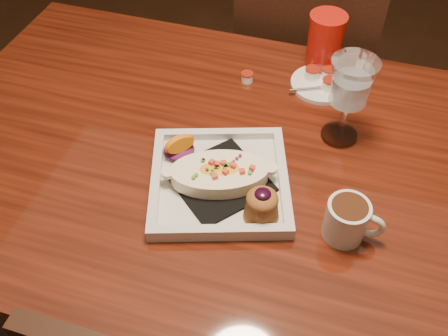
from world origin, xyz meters
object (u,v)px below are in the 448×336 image
(chair_far, at_px, (302,78))
(plate, at_px, (223,180))
(table, at_px, (255,192))
(red_tumbler, at_px, (324,43))
(coffee_mug, at_px, (348,219))
(saucer, at_px, (321,82))
(goblet, at_px, (350,87))

(chair_far, height_order, plate, chair_far)
(table, bearing_deg, plate, -118.94)
(red_tumbler, bearing_deg, chair_far, 104.55)
(chair_far, xyz_separation_m, coffee_mug, (0.20, -0.75, 0.29))
(plate, bearing_deg, saucer, 52.91)
(table, bearing_deg, chair_far, 90.00)
(table, height_order, saucer, saucer)
(coffee_mug, relative_size, saucer, 0.75)
(chair_far, relative_size, goblet, 4.66)
(coffee_mug, bearing_deg, table, 148.19)
(chair_far, bearing_deg, coffee_mug, 104.73)
(coffee_mug, distance_m, goblet, 0.28)
(table, relative_size, saucer, 10.20)
(table, bearing_deg, red_tumbler, 79.24)
(plate, xyz_separation_m, goblet, (0.20, 0.22, 0.11))
(plate, height_order, goblet, goblet)
(goblet, height_order, saucer, goblet)
(table, height_order, red_tumbler, red_tumbler)
(plate, height_order, saucer, plate)
(chair_far, height_order, coffee_mug, chair_far)
(goblet, xyz_separation_m, saucer, (-0.07, 0.16, -0.13))
(plate, bearing_deg, chair_far, 67.88)
(table, distance_m, goblet, 0.31)
(saucer, height_order, red_tumbler, red_tumbler)
(table, height_order, plate, plate)
(coffee_mug, xyz_separation_m, saucer, (-0.12, 0.42, -0.03))
(table, relative_size, red_tumbler, 9.98)
(chair_far, bearing_deg, table, 90.00)
(goblet, bearing_deg, saucer, 113.11)
(table, relative_size, plate, 4.38)
(goblet, distance_m, saucer, 0.22)
(coffee_mug, bearing_deg, chair_far, 105.11)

